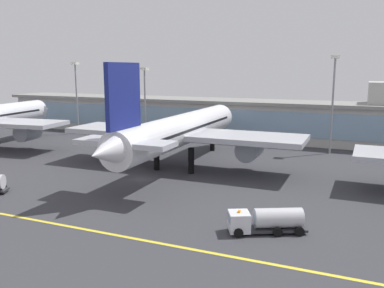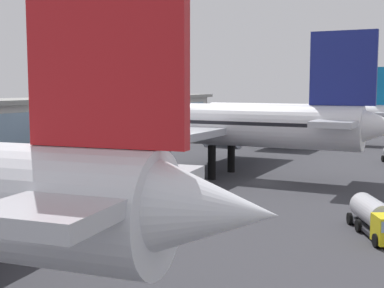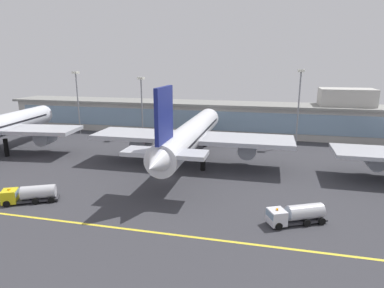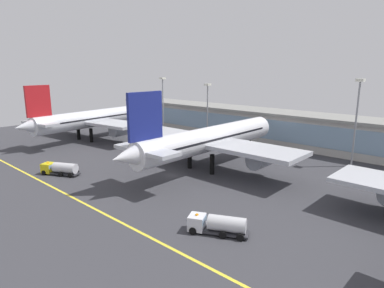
{
  "view_description": "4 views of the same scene",
  "coord_description": "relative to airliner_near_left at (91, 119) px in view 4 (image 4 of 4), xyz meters",
  "views": [
    {
      "loc": [
        34.28,
        -59.06,
        18.81
      ],
      "look_at": [
        7.9,
        2.68,
        6.37
      ],
      "focal_mm": 38.14,
      "sensor_mm": 36.0,
      "label": 1
    },
    {
      "loc": [
        -66.36,
        -22.72,
        12.72
      ],
      "look_at": [
        -6.07,
        7.71,
        5.33
      ],
      "focal_mm": 49.55,
      "sensor_mm": 36.0,
      "label": 2
    },
    {
      "loc": [
        20.1,
        -62.67,
        23.63
      ],
      "look_at": [
        3.09,
        8.18,
        5.68
      ],
      "focal_mm": 31.19,
      "sensor_mm": 36.0,
      "label": 3
    },
    {
      "loc": [
        52.64,
        -50.38,
        24.02
      ],
      "look_at": [
        -3.47,
        10.4,
        5.21
      ],
      "focal_mm": 31.21,
      "sensor_mm": 36.0,
      "label": 4
    }
  ],
  "objects": [
    {
      "name": "ground_plane",
      "position": [
        49.41,
        -9.32,
        -7.02
      ],
      "size": [
        198.48,
        198.48,
        0.0
      ],
      "primitive_type": "plane",
      "color": "#38383D"
    },
    {
      "name": "taxiway_centreline_stripe",
      "position": [
        49.41,
        -31.32,
        -7.02
      ],
      "size": [
        158.78,
        0.5,
        0.01
      ],
      "primitive_type": "cube",
      "color": "yellow",
      "rests_on": "ground"
    },
    {
      "name": "terminal_building",
      "position": [
        51.53,
        38.42,
        -1.35
      ],
      "size": [
        144.77,
        14.0,
        15.66
      ],
      "color": "beige",
      "rests_on": "ground"
    },
    {
      "name": "airliner_near_left",
      "position": [
        0.0,
        0.0,
        0.0
      ],
      "size": [
        42.3,
        52.05,
        19.2
      ],
      "rotation": [
        0.0,
        0.0,
        1.69
      ],
      "color": "black",
      "rests_on": "ground"
    },
    {
      "name": "airliner_near_right",
      "position": [
        51.66,
        1.1,
        0.16
      ],
      "size": [
        46.47,
        55.62,
        19.67
      ],
      "rotation": [
        0.0,
        0.0,
        1.58
      ],
      "color": "black",
      "rests_on": "ground"
    },
    {
      "name": "fuel_tanker_truck",
      "position": [
        73.78,
        -23.83,
        -5.51
      ],
      "size": [
        9.18,
        6.22,
        2.9
      ],
      "rotation": [
        0.0,
        0.0,
        3.6
      ],
      "color": "black",
      "rests_on": "ground"
    },
    {
      "name": "baggage_tug_near",
      "position": [
        29.52,
        -26.36,
        -5.51
      ],
      "size": [
        9.16,
        6.28,
        2.9
      ],
      "rotation": [
        0.0,
        0.0,
        3.61
      ],
      "color": "black",
      "rests_on": "ground"
    },
    {
      "name": "apron_light_mast_west",
      "position": [
        29.54,
        26.54,
        5.89
      ],
      "size": [
        1.8,
        1.8,
        19.1
      ],
      "color": "gray",
      "rests_on": "ground"
    },
    {
      "name": "apron_light_mast_centre",
      "position": [
        76.88,
        26.47,
        7.33
      ],
      "size": [
        1.8,
        1.8,
        21.64
      ],
      "color": "gray",
      "rests_on": "ground"
    },
    {
      "name": "apron_light_mast_east",
      "position": [
        6.52,
        27.26,
        6.77
      ],
      "size": [
        1.8,
        1.8,
        20.65
      ],
      "color": "gray",
      "rests_on": "ground"
    }
  ]
}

